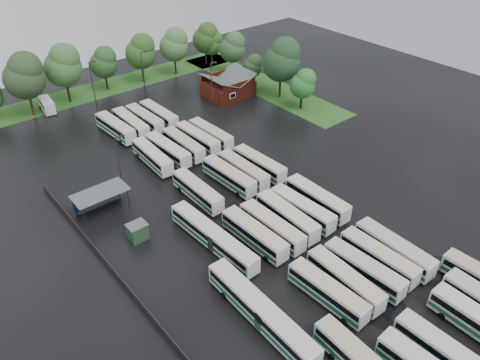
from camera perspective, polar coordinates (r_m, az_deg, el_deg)
ground at (r=67.77m, az=5.20°, el=-6.79°), size 160.00×160.00×0.00m
brick_building at (r=107.81m, az=-1.43°, el=11.14°), size 10.07×8.60×5.39m
wash_shed at (r=73.45m, az=-16.77°, el=-1.67°), size 8.20×4.20×3.58m
utility_hut at (r=67.73m, az=-12.36°, el=-6.16°), size 2.70×2.20×2.62m
grass_strip_north at (r=116.22m, az=-17.11°, el=10.40°), size 80.00×10.00×0.01m
grass_strip_east at (r=114.51m, az=2.58°, el=11.54°), size 10.00×50.00×0.01m
west_fence at (r=63.38m, az=-15.00°, el=-10.95°), size 0.10×50.00×1.20m
bus_r0c1 at (r=56.67m, az=23.74°, el=-18.77°), size 2.62×11.25×3.12m
bus_r0c3 at (r=60.89m, az=27.19°, el=-15.29°), size 2.51×11.39×3.17m
bus_r1c0 at (r=58.70m, az=10.65°, el=-13.24°), size 2.78×11.01×3.04m
bus_r1c1 at (r=60.42m, az=12.66°, el=-11.80°), size 2.81×11.17×3.08m
bus_r1c2 at (r=62.30m, az=14.86°, el=-10.46°), size 2.92×11.24×3.10m
bus_r1c3 at (r=64.43m, az=16.56°, el=-9.02°), size 2.53×11.09×3.08m
bus_r1c4 at (r=66.18m, az=18.27°, el=-7.96°), size 2.73×11.55×3.20m
bus_r2c0 at (r=65.14m, az=1.76°, el=-6.64°), size 2.68×11.37×3.15m
bus_r2c1 at (r=66.52m, az=3.92°, el=-5.70°), size 2.55×11.28×3.13m
bus_r2c2 at (r=68.46m, az=5.79°, el=-4.45°), size 2.78×11.39×3.15m
bus_r2c3 at (r=70.17m, az=7.58°, el=-3.50°), size 2.89×11.29×3.12m
bus_r2c4 at (r=72.48m, az=9.40°, el=-2.26°), size 2.43×11.36×3.16m
bus_r3c0 at (r=73.59m, az=-5.19°, el=-1.32°), size 2.44×11.01×3.06m
bus_r3c2 at (r=76.68m, az=-1.37°, el=0.49°), size 2.73×11.18×3.09m
bus_r3c3 at (r=78.19m, az=0.38°, el=1.22°), size 2.35×10.95×3.05m
bus_r3c4 at (r=79.87m, az=2.36°, el=1.98°), size 2.77×11.04×3.05m
bus_r4c0 at (r=83.25m, az=-10.64°, el=2.84°), size 2.83×11.14×3.07m
bus_r4c1 at (r=84.67m, az=-8.83°, el=3.64°), size 2.90×11.34×3.13m
bus_r4c2 at (r=86.12m, az=-6.93°, el=4.34°), size 2.47×10.99×3.05m
bus_r4c3 at (r=87.78m, az=-5.23°, el=5.09°), size 2.73×11.10×3.07m
bus_r4c4 at (r=89.01m, az=-3.60°, el=5.60°), size 2.67×10.99×3.04m
bus_r5c0 at (r=94.16m, az=-14.93°, el=6.20°), size 2.96×11.44×3.15m
bus_r5c1 at (r=95.10m, az=-13.17°, el=6.75°), size 2.51×11.21×3.11m
bus_r5c2 at (r=96.41m, az=-11.54°, el=7.34°), size 2.64×11.00×3.04m
bus_r5c3 at (r=97.55m, az=-9.87°, el=7.88°), size 2.57×11.08×3.07m
artic_bus_west_b at (r=64.82m, az=-3.27°, el=-6.99°), size 2.99×16.48×3.04m
artic_bus_west_c at (r=55.68m, az=2.57°, el=-15.76°), size 2.78×17.29×3.20m
minibus at (r=108.93m, az=-22.49°, el=8.48°), size 2.88×6.19×2.61m
tree_north_1 at (r=105.41m, az=-24.76°, el=11.51°), size 8.26×8.26×13.68m
tree_north_2 at (r=109.10m, az=-20.72°, el=12.98°), size 7.94×7.94×13.16m
tree_north_3 at (r=113.66m, az=-16.25°, el=13.63°), size 6.20×6.20×10.27m
tree_north_4 at (r=115.84m, az=-11.96°, el=15.12°), size 7.07×7.07×11.72m
tree_north_5 at (r=119.31m, az=-7.99°, el=16.07°), size 7.05×7.05×11.68m
tree_north_6 at (r=124.98m, az=-4.15°, el=16.92°), size 6.61×6.61×10.94m
tree_east_0 at (r=101.09m, az=7.75°, el=11.59°), size 5.40×5.40×8.95m
tree_east_1 at (r=105.05m, az=5.21°, el=14.46°), size 8.28×8.28×13.72m
tree_east_2 at (r=112.01m, az=1.57°, el=13.76°), size 4.66×4.65×7.70m
tree_east_3 at (r=118.70m, az=-0.85°, el=15.91°), size 6.35×6.35×10.53m
tree_east_4 at (r=125.27m, az=-3.40°, el=16.38°), size 5.44×5.42×8.97m
lamp_post_ne at (r=101.07m, az=-3.45°, el=11.86°), size 1.54×0.30×9.97m
lamp_post_nw at (r=75.51m, az=-14.52°, el=2.32°), size 1.52×0.30×9.86m
lamp_post_back_w at (r=105.02m, az=-17.51°, el=11.35°), size 1.59×0.31×10.35m
lamp_post_back_e at (r=107.04m, az=-11.69°, el=12.79°), size 1.65×0.32×10.71m
puddle_0 at (r=60.66m, az=16.98°, el=-14.83°), size 6.08×6.08×0.01m
puddle_1 at (r=66.98m, az=24.52°, el=-11.18°), size 3.03×3.03×0.01m
puddle_2 at (r=66.90m, az=0.05°, el=-7.27°), size 8.02×8.02×0.01m
puddle_3 at (r=71.05m, az=9.35°, el=-4.90°), size 4.45×4.45×0.01m
puddle_4 at (r=68.53m, az=23.11°, el=-9.54°), size 3.74×3.74×0.01m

